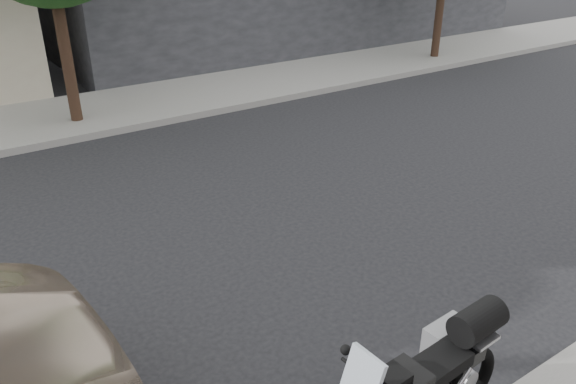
{
  "coord_description": "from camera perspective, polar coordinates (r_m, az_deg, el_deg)",
  "views": [
    {
      "loc": [
        4.68,
        6.06,
        4.05
      ],
      "look_at": [
        1.09,
        0.74,
        0.9
      ],
      "focal_mm": 35.0,
      "sensor_mm": 36.0,
      "label": 1
    }
  ],
  "objects": [
    {
      "name": "far_sidewalk",
      "position": [
        13.98,
        -13.19,
        8.91
      ],
      "size": [
        44.0,
        3.0,
        0.15
      ],
      "primitive_type": "cube",
      "color": "gray",
      "rests_on": "ground"
    },
    {
      "name": "ground",
      "position": [
        8.66,
        3.23,
        -1.8
      ],
      "size": [
        120.0,
        120.0,
        0.0
      ],
      "primitive_type": "plane",
      "color": "black",
      "rests_on": "ground"
    }
  ]
}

